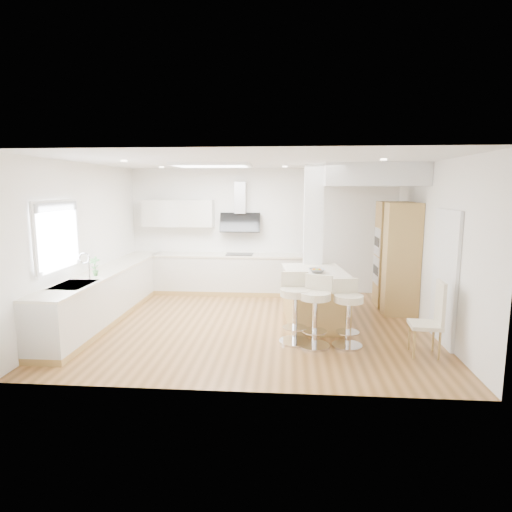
# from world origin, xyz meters

# --- Properties ---
(ground) EXTENTS (6.00, 6.00, 0.00)m
(ground) POSITION_xyz_m (0.00, 0.00, 0.00)
(ground) COLOR #9E6D3A
(ground) RESTS_ON ground
(ceiling) EXTENTS (6.00, 5.00, 0.02)m
(ceiling) POSITION_xyz_m (0.00, 0.00, 0.00)
(ceiling) COLOR silver
(ceiling) RESTS_ON ground
(wall_back) EXTENTS (6.00, 0.04, 2.80)m
(wall_back) POSITION_xyz_m (0.00, 2.50, 1.40)
(wall_back) COLOR white
(wall_back) RESTS_ON ground
(wall_left) EXTENTS (0.04, 5.00, 2.80)m
(wall_left) POSITION_xyz_m (-3.00, 0.00, 1.40)
(wall_left) COLOR white
(wall_left) RESTS_ON ground
(wall_right) EXTENTS (0.04, 5.00, 2.80)m
(wall_right) POSITION_xyz_m (3.00, 0.00, 1.40)
(wall_right) COLOR white
(wall_right) RESTS_ON ground
(skylight) EXTENTS (4.10, 2.10, 0.06)m
(skylight) POSITION_xyz_m (-0.79, 0.60, 2.77)
(skylight) COLOR white
(skylight) RESTS_ON ground
(window_left) EXTENTS (0.06, 1.28, 1.07)m
(window_left) POSITION_xyz_m (-2.96, -0.90, 1.69)
(window_left) COLOR silver
(window_left) RESTS_ON ground
(doorway_right) EXTENTS (0.05, 1.00, 2.10)m
(doorway_right) POSITION_xyz_m (2.97, -0.60, 1.00)
(doorway_right) COLOR #484038
(doorway_right) RESTS_ON ground
(counter_left) EXTENTS (0.63, 4.50, 1.35)m
(counter_left) POSITION_xyz_m (-2.70, 0.23, 0.46)
(counter_left) COLOR tan
(counter_left) RESTS_ON ground
(counter_back) EXTENTS (3.62, 0.63, 2.50)m
(counter_back) POSITION_xyz_m (-0.91, 2.22, 0.70)
(counter_back) COLOR tan
(counter_back) RESTS_ON ground
(pillar) EXTENTS (0.35, 0.35, 2.80)m
(pillar) POSITION_xyz_m (1.05, 0.95, 1.40)
(pillar) COLOR white
(pillar) RESTS_ON ground
(soffit) EXTENTS (1.78, 2.20, 0.40)m
(soffit) POSITION_xyz_m (2.10, 1.40, 2.60)
(soffit) COLOR silver
(soffit) RESTS_ON ground
(oven_column) EXTENTS (0.63, 1.21, 2.10)m
(oven_column) POSITION_xyz_m (2.68, 1.23, 1.05)
(oven_column) COLOR tan
(oven_column) RESTS_ON ground
(peninsula) EXTENTS (1.20, 1.66, 1.02)m
(peninsula) POSITION_xyz_m (1.06, 0.16, 0.48)
(peninsula) COLOR tan
(peninsula) RESTS_ON ground
(bar_stool_a) EXTENTS (0.52, 0.52, 1.08)m
(bar_stool_a) POSITION_xyz_m (0.71, -0.80, 0.61)
(bar_stool_a) COLOR silver
(bar_stool_a) RESTS_ON ground
(bar_stool_b) EXTENTS (0.62, 0.62, 1.07)m
(bar_stool_b) POSITION_xyz_m (1.01, -0.95, 0.60)
(bar_stool_b) COLOR silver
(bar_stool_b) RESTS_ON ground
(bar_stool_c) EXTENTS (0.55, 0.55, 1.01)m
(bar_stool_c) POSITION_xyz_m (1.49, -0.91, 0.57)
(bar_stool_c) COLOR silver
(bar_stool_c) RESTS_ON ground
(dining_chair) EXTENTS (0.45, 0.45, 1.08)m
(dining_chair) POSITION_xyz_m (2.64, -1.17, 0.58)
(dining_chair) COLOR beige
(dining_chair) RESTS_ON ground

